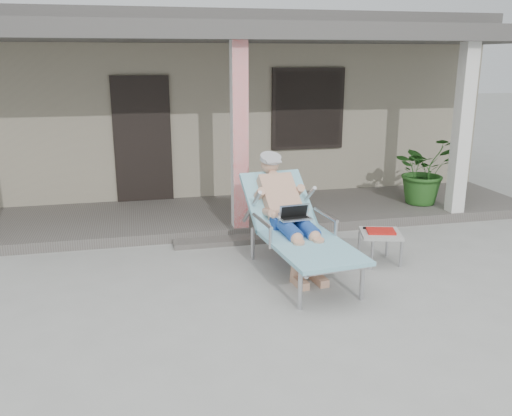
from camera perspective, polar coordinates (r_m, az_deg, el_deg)
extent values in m
plane|color=#9E9E99|center=(6.05, 2.37, -9.22)|extent=(60.00, 60.00, 0.00)
cube|color=#9E957D|center=(11.93, -5.89, 10.54)|extent=(10.00, 5.00, 3.00)
cube|color=#474442|center=(11.90, -6.12, 18.48)|extent=(10.40, 5.40, 0.30)
cube|color=black|center=(9.36, -11.84, 7.06)|extent=(0.95, 0.06, 2.10)
cube|color=black|center=(9.79, 5.49, 10.34)|extent=(1.20, 0.06, 1.30)
cube|color=black|center=(9.79, 5.50, 10.34)|extent=(1.32, 0.05, 1.42)
cube|color=#605B56|center=(8.77, -2.76, -0.72)|extent=(10.00, 2.00, 0.15)
cube|color=red|center=(7.66, -1.76, 7.47)|extent=(0.22, 0.22, 2.61)
cube|color=silver|center=(9.01, 20.86, 7.70)|extent=(0.22, 0.22, 2.61)
cube|color=#474442|center=(8.42, -3.02, 17.92)|extent=(10.00, 2.30, 0.24)
cube|color=#605B56|center=(7.70, -1.24, -3.33)|extent=(2.00, 0.30, 0.07)
cylinder|color=#B7B7BC|center=(5.67, 4.67, -8.66)|extent=(0.05, 0.05, 0.43)
cylinder|color=#B7B7BC|center=(5.98, 11.11, -7.60)|extent=(0.05, 0.05, 0.43)
cylinder|color=#B7B7BC|center=(7.00, -0.36, -3.78)|extent=(0.05, 0.05, 0.43)
cylinder|color=#B7B7BC|center=(7.25, 5.08, -3.15)|extent=(0.05, 0.05, 0.43)
cube|color=#B7B7BC|center=(6.19, 5.77, -4.27)|extent=(0.86, 1.47, 0.03)
cube|color=#86C3CF|center=(6.18, 5.78, -4.03)|extent=(0.98, 1.52, 0.04)
cube|color=#B7B7BC|center=(7.00, 2.36, 0.49)|extent=(0.78, 0.74, 0.57)
cube|color=#86C3CF|center=(6.99, 2.36, 0.80)|extent=(0.90, 0.83, 0.64)
cylinder|color=#B0B0B3|center=(7.18, 1.45, 5.34)|extent=(0.31, 0.31, 0.15)
cube|color=silver|center=(6.55, 4.01, -1.03)|extent=(0.41, 0.31, 0.27)
cube|color=#A8A7A3|center=(7.01, 12.99, -2.64)|extent=(0.60, 0.60, 0.04)
cylinder|color=#B7B7BC|center=(6.83, 12.10, -4.91)|extent=(0.04, 0.04, 0.37)
cylinder|color=#B7B7BC|center=(6.99, 15.03, -4.60)|extent=(0.04, 0.04, 0.37)
cylinder|color=#B7B7BC|center=(7.16, 10.80, -3.85)|extent=(0.04, 0.04, 0.37)
cylinder|color=#B7B7BC|center=(7.32, 13.62, -3.58)|extent=(0.04, 0.04, 0.37)
cube|color=red|center=(7.00, 13.01, -2.37)|extent=(0.40, 0.34, 0.03)
cube|color=black|center=(7.11, 12.56, -2.11)|extent=(0.34, 0.11, 0.03)
imported|color=#26591E|center=(9.49, 17.25, 3.84)|extent=(1.19, 1.09, 1.13)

